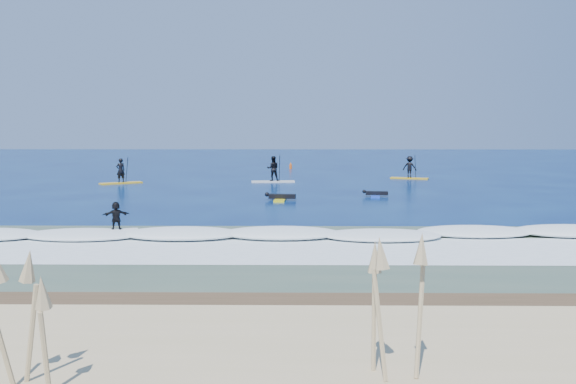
{
  "coord_description": "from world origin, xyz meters",
  "views": [
    {
      "loc": [
        1.55,
        -35.81,
        4.56
      ],
      "look_at": [
        1.15,
        1.38,
        0.6
      ],
      "focal_mm": 40.0,
      "sensor_mm": 36.0,
      "label": 1
    }
  ],
  "objects_px": {
    "marker_buoy": "(291,166)",
    "sup_paddler_left": "(121,174)",
    "prone_paddler_near": "(281,197)",
    "sup_paddler_right": "(410,169)",
    "wave_surfer": "(116,218)",
    "sup_paddler_center": "(273,171)",
    "prone_paddler_far": "(375,194)"
  },
  "relations": [
    {
      "from": "marker_buoy",
      "to": "sup_paddler_left",
      "type": "bearing_deg",
      "value": -128.48
    },
    {
      "from": "prone_paddler_near",
      "to": "marker_buoy",
      "type": "bearing_deg",
      "value": 2.49
    },
    {
      "from": "sup_paddler_right",
      "to": "wave_surfer",
      "type": "xyz_separation_m",
      "value": [
        -16.88,
        -27.55,
        -0.13
      ]
    },
    {
      "from": "sup_paddler_left",
      "to": "prone_paddler_near",
      "type": "distance_m",
      "value": 16.39
    },
    {
      "from": "sup_paddler_left",
      "to": "wave_surfer",
      "type": "relative_size",
      "value": 1.74
    },
    {
      "from": "sup_paddler_center",
      "to": "prone_paddler_far",
      "type": "xyz_separation_m",
      "value": [
        6.8,
        -9.96,
        -0.74
      ]
    },
    {
      "from": "prone_paddler_far",
      "to": "sup_paddler_center",
      "type": "bearing_deg",
      "value": 40.83
    },
    {
      "from": "sup_paddler_center",
      "to": "marker_buoy",
      "type": "bearing_deg",
      "value": 79.96
    },
    {
      "from": "sup_paddler_right",
      "to": "wave_surfer",
      "type": "height_order",
      "value": "sup_paddler_right"
    },
    {
      "from": "sup_paddler_center",
      "to": "prone_paddler_near",
      "type": "bearing_deg",
      "value": -91.0
    },
    {
      "from": "sup_paddler_left",
      "to": "sup_paddler_center",
      "type": "relative_size",
      "value": 0.9
    },
    {
      "from": "sup_paddler_left",
      "to": "prone_paddler_far",
      "type": "height_order",
      "value": "sup_paddler_left"
    },
    {
      "from": "prone_paddler_far",
      "to": "wave_surfer",
      "type": "xyz_separation_m",
      "value": [
        -12.4,
        -14.35,
        0.58
      ]
    },
    {
      "from": "sup_paddler_right",
      "to": "marker_buoy",
      "type": "distance_m",
      "value": 15.35
    },
    {
      "from": "sup_paddler_left",
      "to": "wave_surfer",
      "type": "xyz_separation_m",
      "value": [
        6.03,
        -22.93,
        0.03
      ]
    },
    {
      "from": "sup_paddler_right",
      "to": "sup_paddler_center",
      "type": "bearing_deg",
      "value": -144.24
    },
    {
      "from": "wave_surfer",
      "to": "marker_buoy",
      "type": "distance_m",
      "value": 39.77
    },
    {
      "from": "sup_paddler_right",
      "to": "marker_buoy",
      "type": "height_order",
      "value": "sup_paddler_right"
    },
    {
      "from": "sup_paddler_center",
      "to": "prone_paddler_far",
      "type": "distance_m",
      "value": 12.08
    },
    {
      "from": "sup_paddler_center",
      "to": "sup_paddler_right",
      "type": "bearing_deg",
      "value": 10.93
    },
    {
      "from": "prone_paddler_far",
      "to": "wave_surfer",
      "type": "height_order",
      "value": "wave_surfer"
    },
    {
      "from": "sup_paddler_right",
      "to": "prone_paddler_near",
      "type": "distance_m",
      "value": 18.47
    },
    {
      "from": "wave_surfer",
      "to": "prone_paddler_near",
      "type": "bearing_deg",
      "value": 44.23
    },
    {
      "from": "prone_paddler_near",
      "to": "marker_buoy",
      "type": "distance_m",
      "value": 26.85
    },
    {
      "from": "wave_surfer",
      "to": "marker_buoy",
      "type": "relative_size",
      "value": 2.6
    },
    {
      "from": "prone_paddler_far",
      "to": "prone_paddler_near",
      "type": "bearing_deg",
      "value": 115.26
    },
    {
      "from": "sup_paddler_left",
      "to": "sup_paddler_center",
      "type": "xyz_separation_m",
      "value": [
        11.63,
        1.37,
        0.18
      ]
    },
    {
      "from": "sup_paddler_center",
      "to": "wave_surfer",
      "type": "bearing_deg",
      "value": -108.07
    },
    {
      "from": "sup_paddler_left",
      "to": "prone_paddler_near",
      "type": "relative_size",
      "value": 1.31
    },
    {
      "from": "marker_buoy",
      "to": "prone_paddler_near",
      "type": "bearing_deg",
      "value": -90.9
    },
    {
      "from": "sup_paddler_left",
      "to": "sup_paddler_center",
      "type": "distance_m",
      "value": 11.71
    },
    {
      "from": "sup_paddler_center",
      "to": "prone_paddler_far",
      "type": "height_order",
      "value": "sup_paddler_center"
    }
  ]
}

